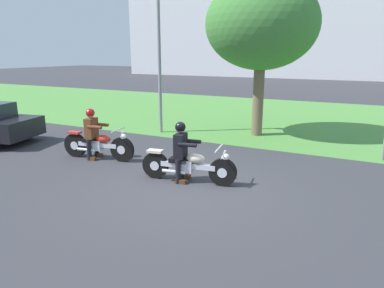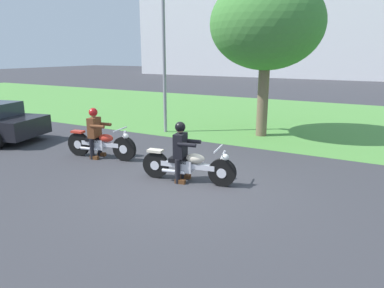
{
  "view_description": "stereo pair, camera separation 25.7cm",
  "coord_description": "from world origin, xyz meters",
  "views": [
    {
      "loc": [
        3.34,
        -6.34,
        2.87
      ],
      "look_at": [
        -0.1,
        0.55,
        0.85
      ],
      "focal_mm": 32.39,
      "sensor_mm": 36.0,
      "label": 1
    },
    {
      "loc": [
        3.56,
        -6.22,
        2.87
      ],
      "look_at": [
        -0.1,
        0.55,
        0.85
      ],
      "focal_mm": 32.39,
      "sensor_mm": 36.0,
      "label": 2
    }
  ],
  "objects": [
    {
      "name": "motorcycle_lead",
      "position": [
        -0.1,
        0.35,
        0.39
      ],
      "size": [
        2.25,
        0.7,
        0.87
      ],
      "rotation": [
        0.0,
        0.0,
        0.15
      ],
      "color": "black",
      "rests_on": "ground"
    },
    {
      "name": "ground",
      "position": [
        0.0,
        0.0,
        0.0
      ],
      "size": [
        120.0,
        120.0,
        0.0
      ],
      "primitive_type": "plane",
      "color": "#38383D"
    },
    {
      "name": "grass_verge",
      "position": [
        0.0,
        9.86,
        0.0
      ],
      "size": [
        60.0,
        12.0,
        0.01
      ],
      "primitive_type": "cube",
      "color": "#549342",
      "rests_on": "ground"
    },
    {
      "name": "rider_follow",
      "position": [
        -3.32,
        0.79,
        0.83
      ],
      "size": [
        0.59,
        0.51,
        1.42
      ],
      "rotation": [
        0.0,
        0.0,
        0.15
      ],
      "color": "black",
      "rests_on": "ground"
    },
    {
      "name": "rider_lead",
      "position": [
        -0.26,
        0.33,
        0.81
      ],
      "size": [
        0.59,
        0.51,
        1.39
      ],
      "rotation": [
        0.0,
        0.0,
        0.15
      ],
      "color": "black",
      "rests_on": "ground"
    },
    {
      "name": "tree_roadside",
      "position": [
        -0.04,
        5.66,
        3.8
      ],
      "size": [
        3.8,
        3.8,
        5.34
      ],
      "color": "brown",
      "rests_on": "ground"
    },
    {
      "name": "stadium_facade",
      "position": [
        -0.1,
        39.4,
        6.1
      ],
      "size": [
        54.34,
        8.0,
        12.19
      ],
      "primitive_type": "cube",
      "color": "silver",
      "rests_on": "ground"
    },
    {
      "name": "streetlight_pole",
      "position": [
        -3.26,
        4.51,
        3.21
      ],
      "size": [
        0.96,
        0.2,
        5.04
      ],
      "color": "gray",
      "rests_on": "ground"
    },
    {
      "name": "motorcycle_follow",
      "position": [
        -3.15,
        0.81,
        0.41
      ],
      "size": [
        2.16,
        0.69,
        0.9
      ],
      "rotation": [
        0.0,
        0.0,
        0.15
      ],
      "color": "black",
      "rests_on": "ground"
    }
  ]
}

